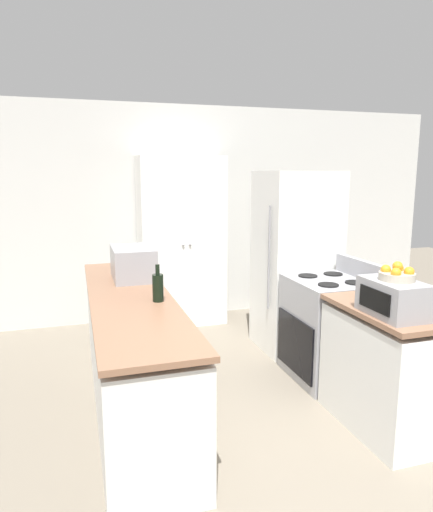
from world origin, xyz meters
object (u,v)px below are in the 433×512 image
at_px(refrigerator, 296,261).
at_px(toaster_oven, 393,298).
at_px(microwave, 133,263).
at_px(wine_bottle, 158,287).
at_px(pantry_cabinet, 182,241).
at_px(stove, 329,328).
at_px(fruit_bowl, 397,274).

bearing_deg(refrigerator, toaster_oven, -96.31).
xyz_separation_m(microwave, wine_bottle, (0.08, -0.78, -0.03)).
height_order(pantry_cabinet, wine_bottle, pantry_cabinet).
bearing_deg(stove, wine_bottle, -171.89).
relative_size(stove, fruit_bowl, 4.65).
bearing_deg(wine_bottle, stove, 8.11).
distance_m(refrigerator, microwave, 1.68).
bearing_deg(fruit_bowl, microwave, 133.96).
relative_size(microwave, fruit_bowl, 2.38).
bearing_deg(wine_bottle, microwave, 95.81).
bearing_deg(microwave, toaster_oven, -46.56).
bearing_deg(toaster_oven, refrigerator, 83.69).
height_order(microwave, toaster_oven, microwave).
bearing_deg(microwave, stove, -18.88).
bearing_deg(toaster_oven, wine_bottle, 150.80).
xyz_separation_m(pantry_cabinet, stove, (0.89, -1.86, -0.54)).
bearing_deg(toaster_oven, pantry_cabinet, 104.55).
xyz_separation_m(pantry_cabinet, microwave, (-0.73, -1.31, 0.03)).
xyz_separation_m(stove, microwave, (-1.62, 0.56, 0.57)).
bearing_deg(wine_bottle, refrigerator, 31.38).
distance_m(pantry_cabinet, microwave, 1.50).
xyz_separation_m(refrigerator, fruit_bowl, (-0.17, -1.74, 0.25)).
xyz_separation_m(toaster_oven, fruit_bowl, (0.02, 0.01, 0.16)).
height_order(refrigerator, fruit_bowl, refrigerator).
bearing_deg(pantry_cabinet, toaster_oven, -75.45).
bearing_deg(fruit_bowl, toaster_oven, -163.80).
bearing_deg(microwave, pantry_cabinet, 60.80).
relative_size(pantry_cabinet, fruit_bowl, 8.83).
xyz_separation_m(stove, wine_bottle, (-1.54, -0.22, 0.54)).
height_order(stove, wine_bottle, wine_bottle).
xyz_separation_m(stove, fruit_bowl, (-0.13, -0.99, 0.71)).
relative_size(stove, wine_bottle, 3.87).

